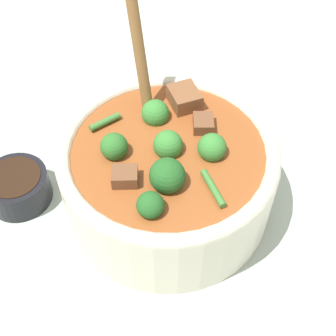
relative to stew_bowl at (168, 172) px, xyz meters
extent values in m
plane|color=#ADBCAD|center=(0.00, 0.00, -0.06)|extent=(4.00, 4.00, 0.00)
cylinder|color=beige|center=(0.00, 0.00, -0.01)|extent=(0.23, 0.23, 0.09)
torus|color=beige|center=(0.00, 0.00, 0.03)|extent=(0.23, 0.23, 0.02)
cylinder|color=brown|center=(0.00, 0.00, 0.01)|extent=(0.21, 0.21, 0.06)
sphere|color=#387F33|center=(0.00, 0.00, 0.04)|extent=(0.03, 0.03, 0.03)
cylinder|color=#6B9956|center=(0.00, 0.00, 0.02)|extent=(0.01, 0.01, 0.01)
sphere|color=#387F33|center=(0.00, -0.05, 0.04)|extent=(0.03, 0.03, 0.03)
cylinder|color=#6B9956|center=(0.00, -0.05, 0.02)|extent=(0.01, 0.01, 0.01)
sphere|color=#235B23|center=(0.01, 0.04, 0.05)|extent=(0.04, 0.04, 0.04)
cylinder|color=#6B9956|center=(0.01, 0.04, 0.02)|extent=(0.01, 0.01, 0.02)
sphere|color=#235B23|center=(0.04, 0.07, 0.04)|extent=(0.03, 0.03, 0.03)
cylinder|color=#6B9956|center=(0.04, 0.07, 0.03)|extent=(0.01, 0.01, 0.01)
sphere|color=#2D6B28|center=(0.05, -0.01, 0.05)|extent=(0.03, 0.03, 0.03)
cylinder|color=#6B9956|center=(0.05, -0.01, 0.02)|extent=(0.01, 0.01, 0.01)
sphere|color=#387F33|center=(-0.04, 0.02, 0.04)|extent=(0.03, 0.03, 0.03)
cylinder|color=#6B9956|center=(-0.04, 0.02, 0.02)|extent=(0.01, 0.01, 0.01)
cube|color=brown|center=(0.05, 0.03, 0.04)|extent=(0.03, 0.03, 0.02)
cube|color=brown|center=(-0.04, -0.02, 0.04)|extent=(0.03, 0.03, 0.02)
cube|color=brown|center=(-0.04, -0.06, 0.04)|extent=(0.03, 0.04, 0.03)
cylinder|color=#3D7533|center=(0.05, -0.05, 0.04)|extent=(0.04, 0.02, 0.01)
cylinder|color=#3D7533|center=(-0.03, 0.06, 0.04)|extent=(0.01, 0.04, 0.01)
ellipsoid|color=brown|center=(0.01, -0.06, 0.03)|extent=(0.04, 0.03, 0.01)
cylinder|color=brown|center=(0.01, -0.09, 0.12)|extent=(0.02, 0.07, 0.18)
cylinder|color=black|center=(0.17, -0.06, -0.04)|extent=(0.07, 0.07, 0.04)
cylinder|color=black|center=(0.17, -0.06, -0.02)|extent=(0.06, 0.06, 0.01)
camera|label=1|loc=(0.09, 0.31, 0.39)|focal=50.00mm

